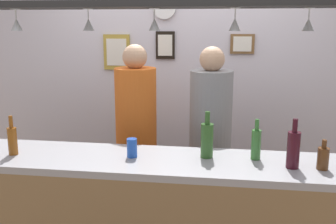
# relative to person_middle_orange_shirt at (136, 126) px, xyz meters

# --- Properties ---
(back_wall) EXTENTS (4.40, 0.06, 2.60)m
(back_wall) POSITION_rel_person_middle_orange_shirt_xyz_m (0.31, 0.70, 0.28)
(back_wall) COLOR silver
(back_wall) RESTS_ON ground_plane
(bar_counter) EXTENTS (2.70, 0.55, 1.02)m
(bar_counter) POSITION_rel_person_middle_orange_shirt_xyz_m (0.31, -0.91, -0.34)
(bar_counter) COLOR #99999E
(bar_counter) RESTS_ON ground_plane
(overhead_glass_rack) EXTENTS (2.20, 0.36, 0.04)m
(overhead_glass_rack) POSITION_rel_person_middle_orange_shirt_xyz_m (0.31, -0.70, 0.94)
(overhead_glass_rack) COLOR black
(hanging_wineglass_far_left) EXTENTS (0.07, 0.07, 0.13)m
(hanging_wineglass_far_left) POSITION_rel_person_middle_orange_shirt_xyz_m (-0.57, -0.76, 0.83)
(hanging_wineglass_far_left) COLOR silver
(hanging_wineglass_far_left) RESTS_ON overhead_glass_rack
(hanging_wineglass_left) EXTENTS (0.07, 0.07, 0.13)m
(hanging_wineglass_left) POSITION_rel_person_middle_orange_shirt_xyz_m (-0.13, -0.71, 0.83)
(hanging_wineglass_left) COLOR silver
(hanging_wineglass_left) RESTS_ON overhead_glass_rack
(hanging_wineglass_center_left) EXTENTS (0.07, 0.07, 0.13)m
(hanging_wineglass_center_left) POSITION_rel_person_middle_orange_shirt_xyz_m (0.29, -0.74, 0.83)
(hanging_wineglass_center_left) COLOR silver
(hanging_wineglass_center_left) RESTS_ON overhead_glass_rack
(hanging_wineglass_center) EXTENTS (0.07, 0.07, 0.13)m
(hanging_wineglass_center) POSITION_rel_person_middle_orange_shirt_xyz_m (0.76, -0.74, 0.83)
(hanging_wineglass_center) COLOR silver
(hanging_wineglass_center) RESTS_ON overhead_glass_rack
(hanging_wineglass_center_right) EXTENTS (0.07, 0.07, 0.13)m
(hanging_wineglass_center_right) POSITION_rel_person_middle_orange_shirt_xyz_m (1.19, -0.65, 0.83)
(hanging_wineglass_center_right) COLOR silver
(hanging_wineglass_center_right) RESTS_ON overhead_glass_rack
(person_middle_orange_shirt) EXTENTS (0.34, 0.34, 1.70)m
(person_middle_orange_shirt) POSITION_rel_person_middle_orange_shirt_xyz_m (0.00, 0.00, 0.00)
(person_middle_orange_shirt) COLOR #2D334C
(person_middle_orange_shirt) RESTS_ON ground_plane
(person_right_grey_shirt) EXTENTS (0.34, 0.34, 1.69)m
(person_right_grey_shirt) POSITION_rel_person_middle_orange_shirt_xyz_m (0.62, -0.00, -0.01)
(person_right_grey_shirt) COLOR #2D334C
(person_right_grey_shirt) RESTS_ON ground_plane
(bottle_beer_green_import) EXTENTS (0.06, 0.06, 0.26)m
(bottle_beer_green_import) POSITION_rel_person_middle_orange_shirt_xyz_m (0.92, -0.67, 0.09)
(bottle_beer_green_import) COLOR #336B2D
(bottle_beer_green_import) RESTS_ON bar_counter
(bottle_beer_brown_stubby) EXTENTS (0.07, 0.07, 0.18)m
(bottle_beer_brown_stubby) POSITION_rel_person_middle_orange_shirt_xyz_m (1.30, -0.79, 0.06)
(bottle_beer_brown_stubby) COLOR #512D14
(bottle_beer_brown_stubby) RESTS_ON bar_counter
(bottle_beer_amber_tall) EXTENTS (0.06, 0.06, 0.26)m
(bottle_beer_amber_tall) POSITION_rel_person_middle_orange_shirt_xyz_m (-0.64, -0.80, 0.09)
(bottle_beer_amber_tall) COLOR brown
(bottle_beer_amber_tall) RESTS_ON bar_counter
(bottle_wine_dark_red) EXTENTS (0.08, 0.08, 0.30)m
(bottle_wine_dark_red) POSITION_rel_person_middle_orange_shirt_xyz_m (1.13, -0.79, 0.11)
(bottle_wine_dark_red) COLOR #380F19
(bottle_wine_dark_red) RESTS_ON bar_counter
(bottle_champagne_green) EXTENTS (0.08, 0.08, 0.30)m
(bottle_champagne_green) POSITION_rel_person_middle_orange_shirt_xyz_m (0.62, -0.67, 0.11)
(bottle_champagne_green) COLOR #2D5623
(bottle_champagne_green) RESTS_ON bar_counter
(drink_can) EXTENTS (0.07, 0.07, 0.12)m
(drink_can) POSITION_rel_person_middle_orange_shirt_xyz_m (0.14, -0.74, 0.05)
(drink_can) COLOR #1E4CB2
(drink_can) RESTS_ON bar_counter
(picture_frame_caricature) EXTENTS (0.26, 0.02, 0.34)m
(picture_frame_caricature) POSITION_rel_person_middle_orange_shirt_xyz_m (-0.33, 0.66, 0.56)
(picture_frame_caricature) COLOR #B29338
(picture_frame_caricature) RESTS_ON back_wall
(picture_frame_upper_small) EXTENTS (0.22, 0.02, 0.18)m
(picture_frame_upper_small) POSITION_rel_person_middle_orange_shirt_xyz_m (0.87, 0.66, 0.65)
(picture_frame_upper_small) COLOR brown
(picture_frame_upper_small) RESTS_ON back_wall
(picture_frame_crest) EXTENTS (0.18, 0.02, 0.26)m
(picture_frame_crest) POSITION_rel_person_middle_orange_shirt_xyz_m (0.15, 0.66, 0.63)
(picture_frame_crest) COLOR black
(picture_frame_crest) RESTS_ON back_wall
(wall_clock) EXTENTS (0.22, 0.03, 0.22)m
(wall_clock) POSITION_rel_person_middle_orange_shirt_xyz_m (0.14, 0.65, 0.98)
(wall_clock) COLOR white
(wall_clock) RESTS_ON back_wall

